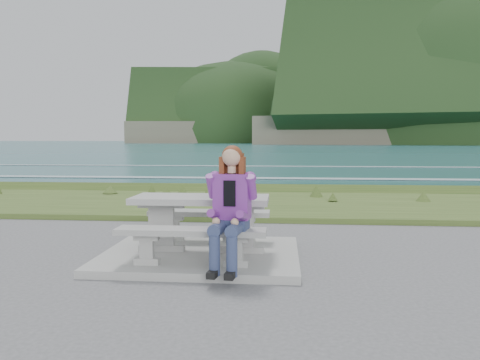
# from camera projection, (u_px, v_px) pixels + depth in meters

# --- Properties ---
(concrete_slab) EXTENTS (2.60, 2.10, 0.10)m
(concrete_slab) POSITION_uv_depth(u_px,v_px,m) (201.00, 255.00, 6.30)
(concrete_slab) COLOR #A3A39E
(concrete_slab) RESTS_ON ground
(picnic_table) EXTENTS (1.80, 0.75, 0.75)m
(picnic_table) POSITION_uv_depth(u_px,v_px,m) (201.00, 209.00, 6.25)
(picnic_table) COLOR #A3A39E
(picnic_table) RESTS_ON concrete_slab
(bench_landward) EXTENTS (1.80, 0.35, 0.45)m
(bench_landward) POSITION_uv_depth(u_px,v_px,m) (191.00, 237.00, 5.57)
(bench_landward) COLOR #A3A39E
(bench_landward) RESTS_ON concrete_slab
(bench_seaward) EXTENTS (1.80, 0.35, 0.45)m
(bench_seaward) POSITION_uv_depth(u_px,v_px,m) (209.00, 217.00, 6.96)
(bench_seaward) COLOR #A3A39E
(bench_seaward) RESTS_ON concrete_slab
(grass_verge) EXTENTS (160.00, 4.50, 0.22)m
(grass_verge) POSITION_uv_depth(u_px,v_px,m) (237.00, 206.00, 11.27)
(grass_verge) COLOR #2D491B
(grass_verge) RESTS_ON ground
(shore_drop) EXTENTS (160.00, 0.80, 2.20)m
(shore_drop) POSITION_uv_depth(u_px,v_px,m) (246.00, 192.00, 14.15)
(shore_drop) COLOR #6C6251
(shore_drop) RESTS_ON ground
(ocean) EXTENTS (1600.00, 1600.00, 0.09)m
(ocean) POSITION_uv_depth(u_px,v_px,m) (266.00, 189.00, 31.35)
(ocean) COLOR #225A60
(ocean) RESTS_ON ground
(seated_woman) EXTENTS (0.49, 0.76, 1.44)m
(seated_woman) POSITION_uv_depth(u_px,v_px,m) (229.00, 224.00, 5.38)
(seated_woman) COLOR navy
(seated_woman) RESTS_ON concrete_slab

